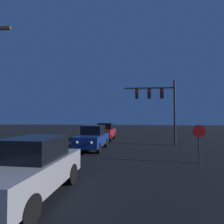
# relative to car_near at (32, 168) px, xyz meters

# --- Properties ---
(car_near) EXTENTS (1.92, 4.35, 1.85)m
(car_near) POSITION_rel_car_near_xyz_m (0.00, 0.00, 0.00)
(car_near) COLOR #99999E
(car_near) RESTS_ON ground_plane
(car_mid) EXTENTS (1.99, 4.37, 1.85)m
(car_mid) POSITION_rel_car_near_xyz_m (0.13, 8.15, 0.00)
(car_mid) COLOR navy
(car_mid) RESTS_ON ground_plane
(car_far) EXTENTS (1.97, 4.36, 1.85)m
(car_far) POSITION_rel_car_near_xyz_m (0.26, 14.06, 0.00)
(car_far) COLOR #B21E1E
(car_far) RESTS_ON ground_plane
(traffic_signal_mast) EXTENTS (4.58, 0.30, 5.87)m
(traffic_signal_mast) POSITION_rel_car_near_xyz_m (5.66, 10.93, 3.11)
(traffic_signal_mast) COLOR #2D2D2D
(traffic_signal_mast) RESTS_ON ground_plane
(stop_sign) EXTENTS (0.68, 0.07, 2.09)m
(stop_sign) POSITION_rel_car_near_xyz_m (6.74, 4.75, 0.53)
(stop_sign) COLOR #2D2D2D
(stop_sign) RESTS_ON ground_plane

